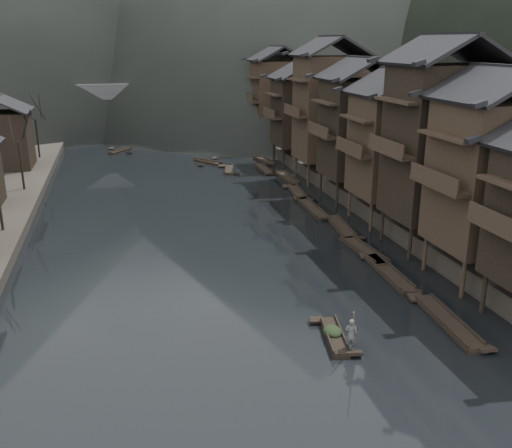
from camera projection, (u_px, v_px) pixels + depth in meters
name	position (u px, v px, depth m)	size (l,w,h in m)	color
water	(237.00, 298.00, 37.05)	(300.00, 300.00, 0.00)	black
right_bank	(418.00, 151.00, 81.69)	(40.00, 200.00, 1.80)	#2D2823
stilt_houses	(366.00, 112.00, 56.32)	(9.00, 67.60, 16.74)	black
moored_sampans	(297.00, 193.00, 62.00)	(3.31, 67.47, 0.47)	black
midriver_boats	(183.00, 160.00, 79.08)	(16.24, 22.17, 0.44)	black
stone_bridge	(154.00, 104.00, 102.07)	(40.00, 6.00, 9.00)	#4C4C4F
hero_sampan	(334.00, 336.00, 31.85)	(1.70, 4.69, 0.43)	black
cargo_heap	(333.00, 326.00, 31.87)	(1.02, 1.33, 0.61)	black
boatman	(351.00, 331.00, 30.10)	(0.66, 0.43, 1.81)	#535456
bamboo_pole	(358.00, 283.00, 29.32)	(0.06, 0.06, 4.51)	#8C7A51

